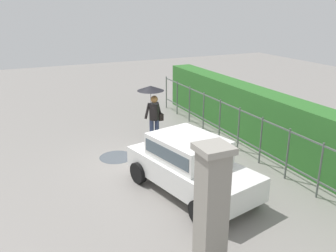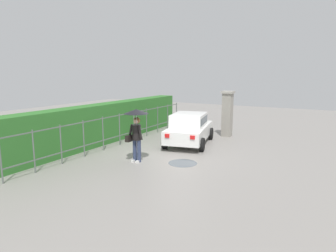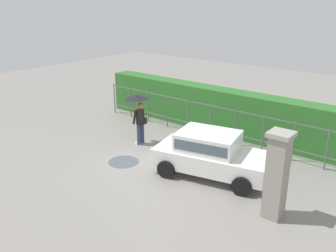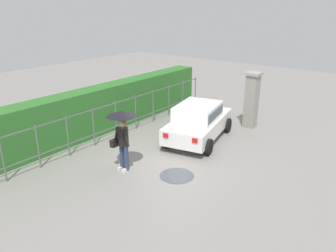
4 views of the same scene
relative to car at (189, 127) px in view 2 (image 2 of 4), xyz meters
The scene contains 7 objects.
ground_plane 2.25m from the car, behind, with size 40.00×40.00×0.00m, color gray.
car is the anchor object (origin of this frame).
pedestrian 3.75m from the car, behind, with size 0.93×0.93×2.05m.
gate_pillar 2.86m from the car, 20.53° to the right, with size 0.60×0.60×2.42m.
fence_section 3.30m from the car, 122.64° to the left, with size 11.59×0.05×1.50m.
hedge_row 4.19m from the car, 115.12° to the left, with size 12.54×0.90×1.90m, color #2D6B28.
puddle_near 3.23m from the car, 159.11° to the right, with size 1.10×1.10×0.00m, color #4C545B.
Camera 2 is at (-10.63, -5.69, 3.38)m, focal length 32.02 mm.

